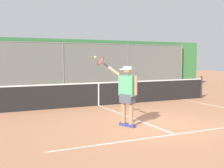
% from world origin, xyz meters
% --- Properties ---
extents(ground_plane, '(60.00, 60.00, 0.00)m').
position_xyz_m(ground_plane, '(0.00, 0.00, 0.00)').
color(ground_plane, '#B27551').
extents(court_line_markings, '(8.57, 9.21, 0.01)m').
position_xyz_m(court_line_markings, '(0.00, 1.54, 0.00)').
color(court_line_markings, white).
rests_on(court_line_markings, ground).
extents(fence_backdrop, '(19.66, 1.37, 3.05)m').
position_xyz_m(fence_backdrop, '(0.00, -9.60, 1.51)').
color(fence_backdrop, slate).
rests_on(fence_backdrop, ground).
extents(tennis_net, '(11.02, 0.09, 1.07)m').
position_xyz_m(tennis_net, '(0.00, -3.87, 0.49)').
color(tennis_net, '#2D2D2D').
rests_on(tennis_net, ground).
extents(tennis_player, '(0.87, 1.22, 2.00)m').
position_xyz_m(tennis_player, '(0.70, -0.13, 1.01)').
color(tennis_player, navy).
rests_on(tennis_player, ground).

